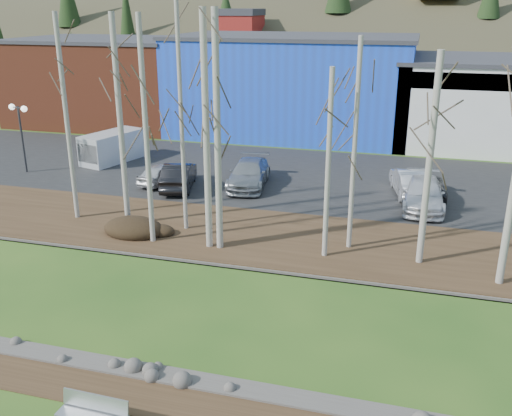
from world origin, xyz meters
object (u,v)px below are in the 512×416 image
(car_2, at_px, (249,174))
(car_5, at_px, (423,194))
(car_3, at_px, (410,182))
(car_0, at_px, (161,173))
(street_lamp, at_px, (20,120))
(bench_intact, at_px, (93,414))
(car_1, at_px, (179,175))
(car_4, at_px, (425,186))
(van_grey, at_px, (110,147))

(car_2, xyz_separation_m, car_5, (10.34, -1.16, -0.00))
(car_3, bearing_deg, car_0, -4.78)
(street_lamp, relative_size, car_5, 0.84)
(street_lamp, relative_size, car_2, 0.83)
(car_5, bearing_deg, bench_intact, -113.89)
(car_0, xyz_separation_m, car_1, (1.43, -0.58, 0.15))
(car_1, bearing_deg, car_5, 166.67)
(street_lamp, relative_size, car_0, 1.20)
(car_2, distance_m, car_3, 9.63)
(car_4, height_order, van_grey, van_grey)
(street_lamp, bearing_deg, bench_intact, -30.70)
(car_4, xyz_separation_m, van_grey, (-21.55, 2.10, 0.40))
(street_lamp, bearing_deg, car_5, 18.98)
(van_grey, bearing_deg, car_4, 10.20)
(street_lamp, distance_m, car_1, 11.57)
(bench_intact, distance_m, car_3, 23.75)
(car_1, relative_size, van_grey, 0.94)
(street_lamp, bearing_deg, van_grey, 62.69)
(car_0, xyz_separation_m, car_3, (15.01, 1.90, 0.15))
(bench_intact, xyz_separation_m, car_0, (-7.45, 20.61, 0.29))
(bench_intact, height_order, car_3, car_3)
(van_grey, bearing_deg, bench_intact, -46.02)
(car_1, height_order, van_grey, van_grey)
(car_3, bearing_deg, bench_intact, 59.45)
(bench_intact, xyz_separation_m, car_4, (8.44, 22.33, 0.29))
(car_1, height_order, car_3, car_3)
(car_2, xyz_separation_m, car_3, (9.58, 0.96, 0.01))
(bench_intact, bearing_deg, car_5, 69.03)
(bench_intact, distance_m, car_5, 22.03)
(car_5, bearing_deg, van_grey, 167.61)
(bench_intact, distance_m, car_2, 21.65)
(car_1, xyz_separation_m, car_3, (13.58, 2.48, 0.01))
(car_4, bearing_deg, street_lamp, 0.32)
(car_2, relative_size, van_grey, 1.06)
(car_1, bearing_deg, car_0, -37.00)
(car_5, bearing_deg, car_0, 177.52)
(street_lamp, bearing_deg, car_3, 23.84)
(bench_intact, bearing_deg, street_lamp, 131.28)
(street_lamp, distance_m, car_2, 15.51)
(car_1, bearing_deg, car_3, 175.56)
(car_2, distance_m, car_5, 10.41)
(car_3, height_order, car_4, car_3)
(van_grey, bearing_deg, car_5, 5.09)
(bench_intact, distance_m, car_1, 20.92)
(bench_intact, distance_m, van_grey, 27.74)
(car_0, distance_m, car_1, 1.55)
(car_4, xyz_separation_m, car_5, (-0.12, -1.94, 0.14))
(car_1, distance_m, car_2, 4.28)
(bench_intact, height_order, car_5, car_5)
(street_lamp, distance_m, car_0, 10.22)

